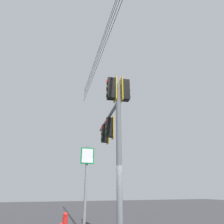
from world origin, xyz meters
name	(u,v)px	position (x,y,z in m)	size (l,w,h in m)	color
signal_mast_assembly	(114,124)	(1.48, -0.09, 4.29)	(4.25, 0.97, 6.02)	slate
route_sign_primary	(86,188)	(-0.68, 1.40, 1.75)	(0.11, 0.36, 2.83)	slate
fire_hydrant	(65,223)	(3.77, 1.36, 0.40)	(0.22, 0.30, 0.81)	red
overhead_wire_span	(112,19)	(1.57, -0.04, 10.31)	(20.67, 0.87, 1.90)	black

